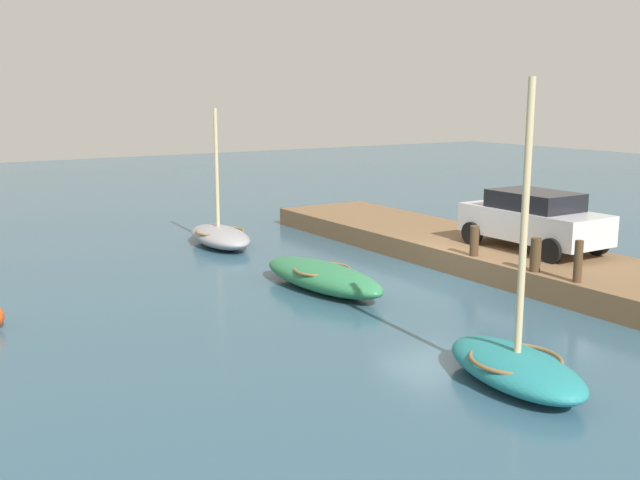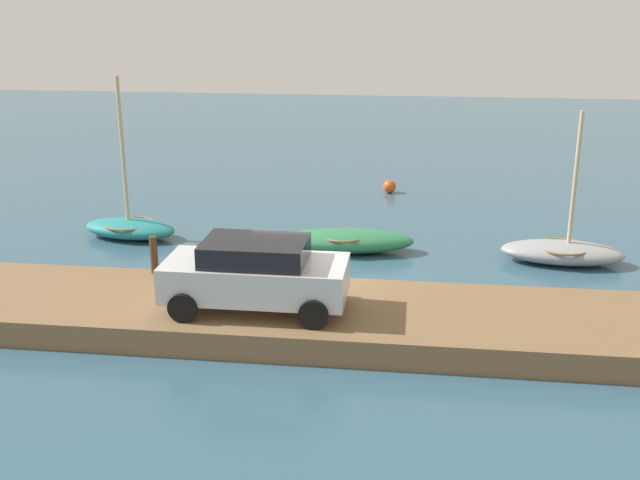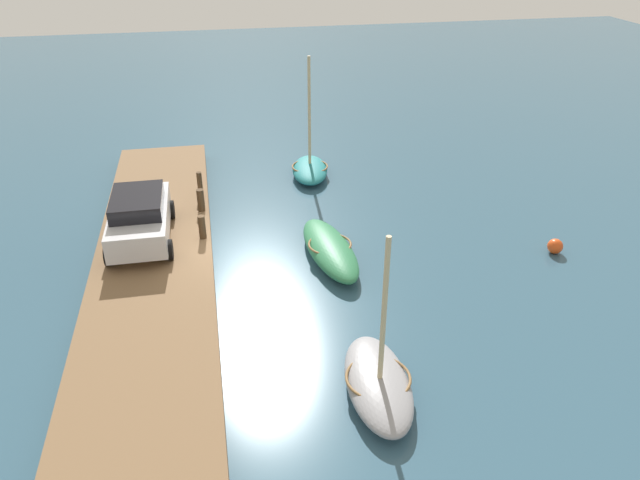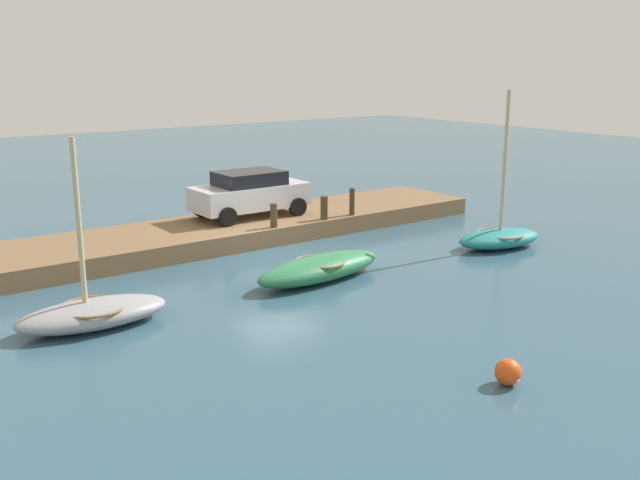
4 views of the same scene
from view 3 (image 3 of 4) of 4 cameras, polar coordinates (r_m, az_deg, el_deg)
name	(u,v)px [view 3 (image 3 of 4)]	position (r m, az deg, el deg)	size (l,w,h in m)	color
ground_plane	(235,259)	(19.83, -8.13, -1.78)	(84.00, 84.00, 0.00)	#33566B
dock_platform	(155,258)	(19.78, -15.48, -1.70)	(18.78, 3.63, 0.60)	brown
rowboat_grey	(378,382)	(14.49, 5.55, -13.33)	(3.52, 1.71, 4.35)	#939399
rowboat_teal	(310,168)	(25.59, -0.97, 6.84)	(3.23, 1.93, 5.05)	teal
rowboat_green	(330,249)	(19.47, 0.94, -0.87)	(4.34, 1.77, 0.69)	#2D7A4C
mooring_post_west	(200,184)	(22.73, -11.39, 5.23)	(0.19, 0.19, 0.96)	#47331E
mooring_post_mid_west	(201,200)	(21.64, -11.31, 3.75)	(0.25, 0.25, 0.81)	#47331E
mooring_post_mid_east	(202,227)	(19.80, -11.19, 1.23)	(0.23, 0.23, 0.80)	#47331E
parked_car	(140,217)	(19.97, -16.84, 2.15)	(4.03, 2.01, 1.60)	silver
marker_buoy	(555,246)	(21.32, 21.53, -0.56)	(0.51, 0.51, 0.51)	#E54C19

